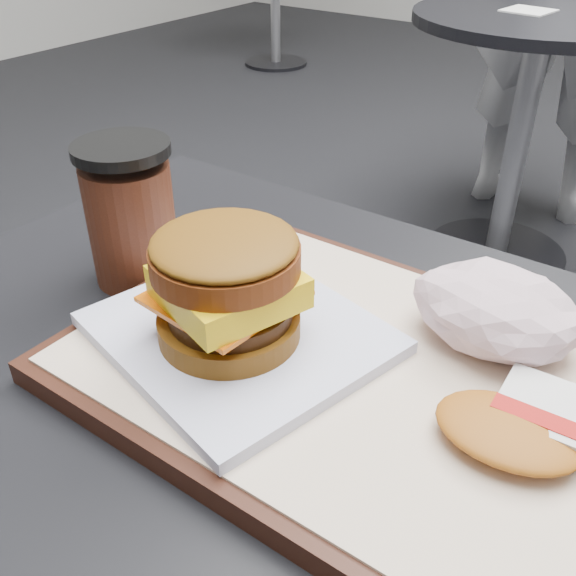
# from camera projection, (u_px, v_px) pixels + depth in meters

# --- Properties ---
(serving_tray) EXTENTS (0.38, 0.28, 0.02)m
(serving_tray) POSITION_uv_depth(u_px,v_px,m) (345.00, 369.00, 0.45)
(serving_tray) COLOR black
(serving_tray) RESTS_ON customer_table
(breakfast_sandwich) EXTENTS (0.23, 0.21, 0.09)m
(breakfast_sandwich) POSITION_uv_depth(u_px,v_px,m) (231.00, 298.00, 0.44)
(breakfast_sandwich) COLOR white
(breakfast_sandwich) RESTS_ON serving_tray
(hash_brown) EXTENTS (0.12, 0.09, 0.02)m
(hash_brown) POSITION_uv_depth(u_px,v_px,m) (544.00, 428.00, 0.38)
(hash_brown) COLOR silver
(hash_brown) RESTS_ON serving_tray
(crumpled_wrapper) EXTENTS (0.12, 0.09, 0.05)m
(crumpled_wrapper) POSITION_uv_depth(u_px,v_px,m) (498.00, 311.00, 0.45)
(crumpled_wrapper) COLOR silver
(crumpled_wrapper) RESTS_ON serving_tray
(coffee_cup) EXTENTS (0.08, 0.08, 0.12)m
(coffee_cup) POSITION_uv_depth(u_px,v_px,m) (131.00, 217.00, 0.54)
(coffee_cup) COLOR #3E1A0F
(coffee_cup) RESTS_ON customer_table
(neighbor_table) EXTENTS (0.70, 0.70, 0.75)m
(neighbor_table) POSITION_uv_depth(u_px,v_px,m) (529.00, 87.00, 1.83)
(neighbor_table) COLOR black
(neighbor_table) RESTS_ON ground
(napkin) EXTENTS (0.14, 0.14, 0.00)m
(napkin) POSITION_uv_depth(u_px,v_px,m) (529.00, 11.00, 1.73)
(napkin) COLOR silver
(napkin) RESTS_ON neighbor_table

